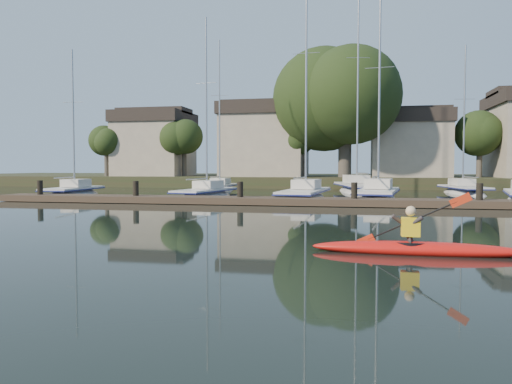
% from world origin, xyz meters
% --- Properties ---
extents(ground, '(160.00, 160.00, 0.00)m').
position_xyz_m(ground, '(0.00, 0.00, 0.00)').
color(ground, black).
rests_on(ground, ground).
extents(kayak, '(4.87, 1.05, 1.56)m').
position_xyz_m(kayak, '(4.50, 0.04, 0.19)').
color(kayak, red).
rests_on(kayak, ground).
extents(dock, '(34.00, 2.00, 1.80)m').
position_xyz_m(dock, '(0.00, 14.00, 0.20)').
color(dock, '#453627').
rests_on(dock, ground).
extents(sailboat_0, '(2.43, 7.17, 11.19)m').
position_xyz_m(sailboat_0, '(-15.95, 19.02, -0.18)').
color(sailboat_0, silver).
rests_on(sailboat_0, ground).
extents(sailboat_1, '(2.96, 7.97, 12.72)m').
position_xyz_m(sailboat_1, '(-6.45, 18.87, -0.17)').
color(sailboat_1, silver).
rests_on(sailboat_1, ground).
extents(sailboat_2, '(2.90, 9.30, 15.15)m').
position_xyz_m(sailboat_2, '(0.05, 18.08, -0.19)').
color(sailboat_2, silver).
rests_on(sailboat_2, ground).
extents(sailboat_3, '(3.31, 8.69, 13.67)m').
position_xyz_m(sailboat_3, '(4.35, 18.52, -0.20)').
color(sailboat_3, silver).
rests_on(sailboat_3, ground).
extents(sailboat_5, '(2.18, 8.06, 13.23)m').
position_xyz_m(sailboat_5, '(-7.73, 26.70, -0.16)').
color(sailboat_5, silver).
rests_on(sailboat_5, ground).
extents(sailboat_6, '(4.48, 11.36, 17.67)m').
position_xyz_m(sailboat_6, '(3.18, 27.12, -0.21)').
color(sailboat_6, silver).
rests_on(sailboat_6, ground).
extents(sailboat_7, '(3.12, 7.67, 12.02)m').
position_xyz_m(sailboat_7, '(10.80, 26.78, -0.18)').
color(sailboat_7, silver).
rests_on(sailboat_7, ground).
extents(shore, '(90.00, 25.25, 12.75)m').
position_xyz_m(shore, '(1.61, 40.29, 3.23)').
color(shore, '#26351A').
rests_on(shore, ground).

